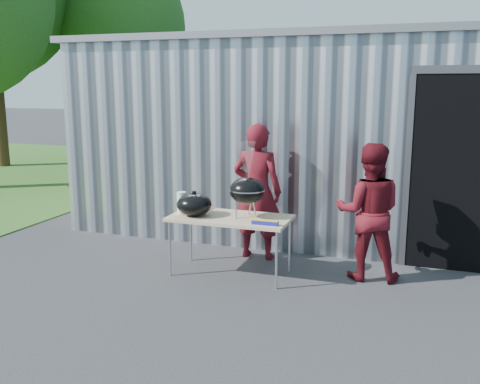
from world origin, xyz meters
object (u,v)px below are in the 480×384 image
at_px(person_bystander, 369,212).
at_px(kettle_grill, 247,184).
at_px(person_cook, 257,192).
at_px(folding_table, 230,220).

bearing_deg(person_bystander, kettle_grill, 8.34).
height_order(kettle_grill, person_cook, person_cook).
bearing_deg(folding_table, kettle_grill, 5.88).
xyz_separation_m(folding_table, person_bystander, (1.65, 0.42, 0.13)).
bearing_deg(person_cook, folding_table, 81.09).
height_order(folding_table, kettle_grill, kettle_grill).
bearing_deg(kettle_grill, folding_table, -174.12).
height_order(person_cook, person_bystander, person_cook).
distance_m(folding_table, person_bystander, 1.70).
height_order(folding_table, person_bystander, person_bystander).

